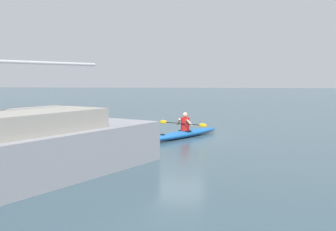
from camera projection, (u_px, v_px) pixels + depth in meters
ground_plane at (175, 137)px, 18.73m from camera, size 160.00×160.00×0.00m
kayak at (184, 134)px, 18.51m from camera, size 3.21×4.54×0.29m
kayaker at (185, 123)px, 18.50m from camera, size 2.10×1.36×0.78m
sailboat_navy_hull at (7, 154)px, 10.40m from camera, size 6.54×9.62×13.67m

